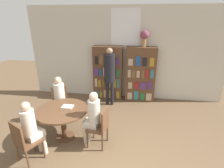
{
  "coord_description": "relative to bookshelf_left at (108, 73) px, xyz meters",
  "views": [
    {
      "loc": [
        0.41,
        -2.2,
        2.64
      ],
      "look_at": [
        -0.19,
        1.9,
        1.05
      ],
      "focal_mm": 28.0,
      "sensor_mm": 36.0,
      "label": 1
    }
  ],
  "objects": [
    {
      "name": "chair_near_camera",
      "position": [
        -1.05,
        -3.11,
        -0.38
      ],
      "size": [
        0.54,
        0.54,
        0.9
      ],
      "rotation": [
        0.0,
        0.0,
        -0.46
      ],
      "color": "brown",
      "rests_on": "ground_plane"
    },
    {
      "name": "chair_far_side",
      "position": [
        0.25,
        -2.43,
        -0.38
      ],
      "size": [
        0.45,
        0.45,
        0.9
      ],
      "rotation": [
        0.0,
        0.0,
        1.42
      ],
      "color": "brown",
      "rests_on": "ground_plane"
    },
    {
      "name": "seated_reader_back",
      "position": [
        -0.97,
        -2.94,
        -0.19
      ],
      "size": [
        0.37,
        0.4,
        1.24
      ],
      "rotation": [
        0.0,
        0.0,
        -0.46
      ],
      "color": "beige",
      "rests_on": "ground_plane"
    },
    {
      "name": "chair_left_side",
      "position": [
        -1.06,
        -1.49,
        -0.38
      ],
      "size": [
        0.54,
        0.54,
        0.9
      ],
      "rotation": [
        0.0,
        0.0,
        -2.66
      ],
      "color": "brown",
      "rests_on": "ground_plane"
    },
    {
      "name": "open_book_on_table",
      "position": [
        -0.55,
        -2.18,
        -0.13
      ],
      "size": [
        0.24,
        0.18,
        0.03
      ],
      "color": "silver",
      "rests_on": "reading_table"
    },
    {
      "name": "reading_table",
      "position": [
        -0.64,
        -2.29,
        -0.28
      ],
      "size": [
        1.14,
        1.14,
        0.74
      ],
      "color": "brown",
      "rests_on": "ground_plane"
    },
    {
      "name": "flower_vase",
      "position": [
        1.13,
        0.0,
        1.22
      ],
      "size": [
        0.26,
        0.26,
        0.5
      ],
      "color": "#997047",
      "rests_on": "bookshelf_right"
    },
    {
      "name": "bookshelf_right",
      "position": [
        1.08,
        0.0,
        0.0
      ],
      "size": [
        0.96,
        0.34,
        1.78
      ],
      "color": "brown",
      "rests_on": "ground_plane"
    },
    {
      "name": "wall_back",
      "position": [
        0.54,
        0.19,
        0.62
      ],
      "size": [
        6.4,
        0.07,
        3.0
      ],
      "color": "beige",
      "rests_on": "ground_plane"
    },
    {
      "name": "seated_reader_left",
      "position": [
        -0.98,
        -1.65,
        -0.18
      ],
      "size": [
        0.39,
        0.41,
        1.25
      ],
      "rotation": [
        0.0,
        0.0,
        -2.66
      ],
      "color": "beige",
      "rests_on": "ground_plane"
    },
    {
      "name": "librarian_standing",
      "position": [
        0.14,
        -0.5,
        0.24
      ],
      "size": [
        0.33,
        0.6,
        1.82
      ],
      "color": "black",
      "rests_on": "ground_plane"
    },
    {
      "name": "seated_reader_right",
      "position": [
        0.07,
        -2.4,
        -0.18
      ],
      "size": [
        0.38,
        0.3,
        1.25
      ],
      "rotation": [
        0.0,
        0.0,
        1.42
      ],
      "color": "beige",
      "rests_on": "ground_plane"
    },
    {
      "name": "bookshelf_left",
      "position": [
        0.0,
        0.0,
        0.0
      ],
      "size": [
        0.96,
        0.34,
        1.78
      ],
      "color": "brown",
      "rests_on": "ground_plane"
    }
  ]
}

